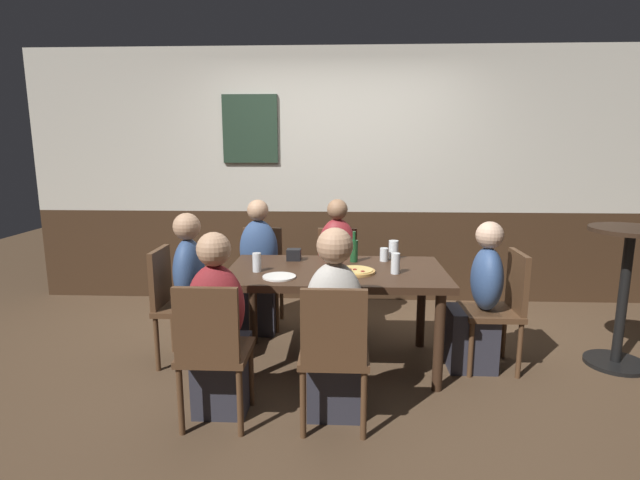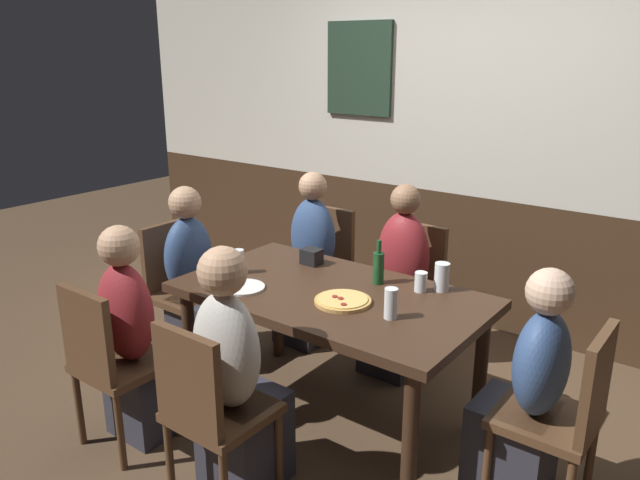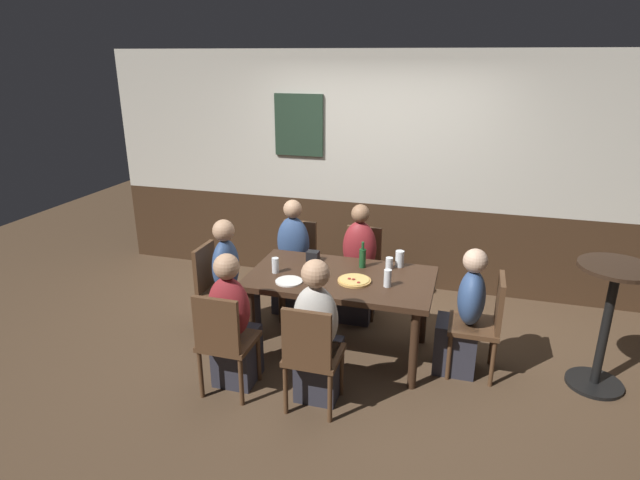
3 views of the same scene
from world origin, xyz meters
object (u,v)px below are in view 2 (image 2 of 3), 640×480
object	(u,v)px
highball_clear	(442,279)
beer_glass_half	(239,263)
person_head_west	(196,291)
dining_table	(331,306)
beer_bottle_green	(378,267)
chair_left_near	(110,359)
person_mid_near	(236,389)
person_head_east	(525,405)
chair_head_east	(565,411)
chair_mid_far	(411,286)
plate_white_large	(243,287)
tumbler_water	(421,283)
condiment_caddy	(312,257)
person_mid_far	(398,294)
chair_mid_near	(209,407)
person_left_near	(137,349)
chair_left_far	(323,264)
pizza	(343,301)
chair_head_west	(178,284)
beer_glass_tall	(391,305)
person_left_far	(309,271)

from	to	relation	value
highball_clear	beer_glass_half	bearing A→B (deg)	-156.54
person_head_west	highball_clear	xyz separation A→B (m)	(1.50, 0.35, 0.32)
dining_table	beer_bottle_green	bearing A→B (deg)	60.91
chair_left_near	person_mid_near	world-z (taller)	person_mid_near
person_head_east	person_mid_near	size ratio (longest dim) A/B	0.94
chair_head_east	chair_left_near	distance (m)	2.09
chair_mid_far	highball_clear	size ratio (longest dim) A/B	5.91
person_head_east	plate_white_large	size ratio (longest dim) A/B	4.81
person_head_west	tumbler_water	size ratio (longest dim) A/B	11.10
beer_glass_half	dining_table	bearing A→B (deg)	9.03
dining_table	condiment_caddy	distance (m)	0.45
person_mid_far	person_mid_near	world-z (taller)	same
chair_mid_near	person_left_near	world-z (taller)	person_left_near
chair_head_east	person_head_east	size ratio (longest dim) A/B	0.80
person_head_west	person_mid_near	bearing A→B (deg)	-34.06
person_left_near	person_head_west	distance (m)	0.79
chair_mid_far	person_mid_near	world-z (taller)	person_mid_near
condiment_caddy	chair_mid_near	bearing A→B (deg)	-73.56
chair_left_far	person_head_east	distance (m)	1.94
chair_left_far	pizza	size ratio (longest dim) A/B	3.12
beer_bottle_green	chair_head_east	bearing A→B (deg)	-12.81
person_mid_far	beer_glass_half	size ratio (longest dim) A/B	8.65
chair_head_west	condiment_caddy	bearing A→B (deg)	17.42
chair_mid_far	chair_left_near	bearing A→B (deg)	-111.88
chair_mid_near	person_head_east	bearing A→B (deg)	39.74
chair_head_east	beer_bottle_green	size ratio (longest dim) A/B	3.67
dining_table	person_mid_far	distance (m)	0.72
beer_glass_half	person_left_near	bearing A→B (deg)	-101.92
beer_glass_tall	chair_head_east	bearing A→B (deg)	7.37
tumbler_water	beer_bottle_green	bearing A→B (deg)	-171.63
dining_table	condiment_caddy	xyz separation A→B (m)	(-0.34, 0.27, 0.13)
person_head_west	person_mid_near	world-z (taller)	person_mid_near
beer_bottle_green	person_mid_far	bearing A→B (deg)	106.35
chair_mid_far	highball_clear	xyz separation A→B (m)	(0.45, -0.52, 0.31)
chair_mid_far	highball_clear	world-z (taller)	highball_clear
dining_table	tumbler_water	world-z (taller)	tumbler_water
dining_table	chair_mid_far	world-z (taller)	chair_mid_far
person_mid_far	beer_bottle_green	world-z (taller)	person_mid_far
person_mid_near	condiment_caddy	bearing A→B (deg)	108.96
chair_mid_near	beer_glass_half	size ratio (longest dim) A/B	6.48
person_mid_near	beer_glass_tall	xyz separation A→B (m)	(0.42, 0.60, 0.30)
person_left_far	person_left_near	size ratio (longest dim) A/B	1.02
highball_clear	condiment_caddy	xyz separation A→B (m)	(-0.79, -0.08, -0.02)
dining_table	person_mid_near	size ratio (longest dim) A/B	1.35
chair_mid_far	beer_glass_tall	size ratio (longest dim) A/B	5.97
plate_white_large	chair_head_east	bearing A→B (deg)	8.80
chair_head_east	chair_left_far	size ratio (longest dim) A/B	1.00
dining_table	chair_mid_near	distance (m)	0.88
person_head_west	beer_bottle_green	size ratio (longest dim) A/B	4.79
person_left_near	pizza	size ratio (longest dim) A/B	4.06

